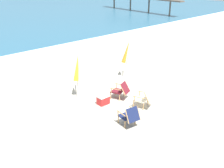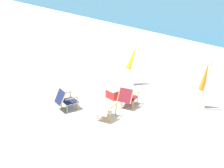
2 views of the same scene
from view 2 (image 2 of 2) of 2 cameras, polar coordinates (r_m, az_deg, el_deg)
name	(u,v)px [view 2 (image 2 of 2)]	position (r m, az deg, el deg)	size (l,w,h in m)	color
ground_plane	(142,117)	(10.89, 5.50, -6.09)	(80.00, 80.00, 0.00)	#B7AF9E
beach_chair_mid_center	(65,99)	(11.27, -8.54, -2.79)	(0.68, 0.81, 0.79)	#19234C
beach_chair_back_left	(127,97)	(11.38, 2.85, -2.31)	(0.81, 0.92, 0.78)	maroon
beach_chair_back_right	(104,108)	(10.52, -1.39, -4.49)	(0.79, 0.90, 0.79)	beige
umbrella_furled_orange	(205,76)	(11.15, 16.66, 1.35)	(0.61, 0.44, 2.07)	#B7B2A8
umbrella_furled_yellow	(133,57)	(12.86, 3.84, 4.99)	(0.70, 0.48, 2.04)	#B7B2A8
cooler_box	(113,93)	(12.16, 0.14, -1.73)	(0.49, 0.35, 0.40)	red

